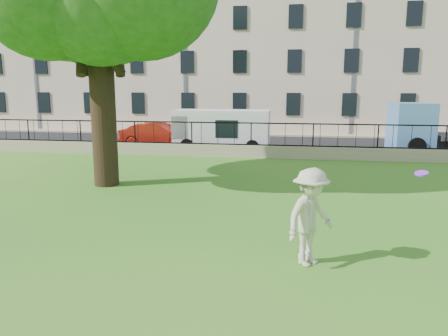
% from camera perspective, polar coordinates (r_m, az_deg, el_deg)
% --- Properties ---
extents(ground, '(120.00, 120.00, 0.00)m').
position_cam_1_polar(ground, '(10.20, -3.51, -9.40)').
color(ground, '#2A751B').
rests_on(ground, ground).
extents(retaining_wall, '(50.00, 0.40, 0.60)m').
position_cam_1_polar(retaining_wall, '(21.68, 3.53, 2.19)').
color(retaining_wall, gray).
rests_on(retaining_wall, ground).
extents(iron_railing, '(50.00, 0.05, 1.13)m').
position_cam_1_polar(iron_railing, '(21.57, 3.56, 4.43)').
color(iron_railing, black).
rests_on(iron_railing, retaining_wall).
extents(street, '(60.00, 9.00, 0.01)m').
position_cam_1_polar(street, '(26.36, 4.57, 3.05)').
color(street, black).
rests_on(street, ground).
extents(sidewalk, '(60.00, 1.40, 0.12)m').
position_cam_1_polar(sidewalk, '(31.50, 5.38, 4.39)').
color(sidewalk, gray).
rests_on(sidewalk, ground).
extents(building_row, '(56.40, 10.40, 13.80)m').
position_cam_1_polar(building_row, '(37.12, 6.21, 15.93)').
color(building_row, beige).
rests_on(building_row, ground).
extents(man, '(1.36, 1.43, 1.95)m').
position_cam_1_polar(man, '(8.75, 11.23, -6.30)').
color(man, beige).
rests_on(man, ground).
extents(frisbee, '(0.30, 0.31, 0.12)m').
position_cam_1_polar(frisbee, '(9.68, 24.39, -0.63)').
color(frisbee, '#8F2AF0').
extents(red_sedan, '(4.49, 1.87, 1.44)m').
position_cam_1_polar(red_sedan, '(25.16, -8.52, 4.25)').
color(red_sedan, '#A71F14').
rests_on(red_sedan, street).
extents(white_van, '(5.23, 2.10, 2.19)m').
position_cam_1_polar(white_van, '(24.19, -0.27, 4.99)').
color(white_van, silver).
rests_on(white_van, street).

